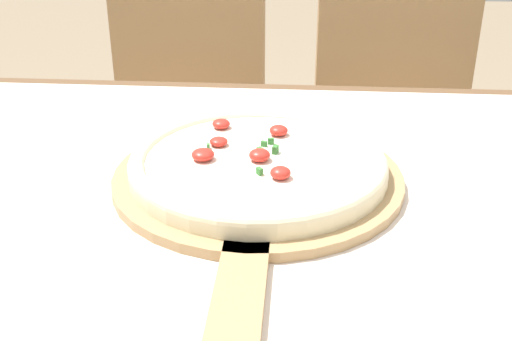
% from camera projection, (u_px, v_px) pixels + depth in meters
% --- Properties ---
extents(dining_table, '(1.35, 0.97, 0.75)m').
position_uv_depth(dining_table, '(238.00, 312.00, 0.71)').
color(dining_table, brown).
rests_on(dining_table, ground_plane).
extents(towel_cloth, '(1.27, 0.89, 0.00)m').
position_uv_depth(towel_cloth, '(237.00, 232.00, 0.66)').
color(towel_cloth, silver).
rests_on(towel_cloth, dining_table).
extents(pizza_peel, '(0.34, 0.51, 0.01)m').
position_uv_depth(pizza_peel, '(257.00, 185.00, 0.74)').
color(pizza_peel, tan).
rests_on(pizza_peel, towel_cloth).
extents(pizza, '(0.30, 0.30, 0.03)m').
position_uv_depth(pizza, '(258.00, 163.00, 0.75)').
color(pizza, beige).
rests_on(pizza, pizza_peel).
extents(chair_left, '(0.43, 0.43, 0.88)m').
position_uv_depth(chair_left, '(182.00, 126.00, 1.57)').
color(chair_left, tan).
rests_on(chair_left, ground_plane).
extents(chair_right, '(0.42, 0.42, 0.88)m').
position_uv_depth(chair_right, '(395.00, 132.00, 1.54)').
color(chair_right, tan).
rests_on(chair_right, ground_plane).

